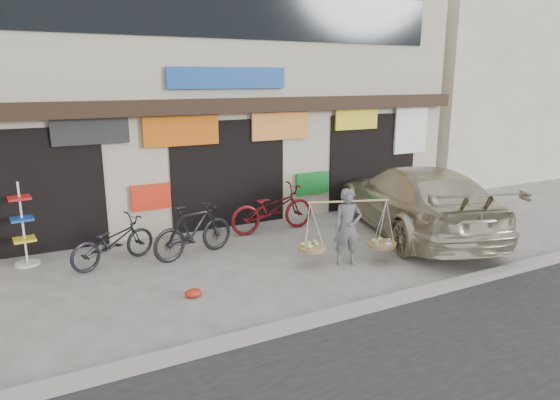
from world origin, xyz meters
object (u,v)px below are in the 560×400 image
display_rack (24,232)px  street_vendor (348,230)px  suv (415,199)px  bike_1 (194,230)px  bike_2 (272,208)px  bike_0 (113,241)px

display_rack → street_vendor: bearing=-27.4°
street_vendor → suv: bearing=40.3°
suv → display_rack: display_rack is taller
bike_1 → suv: suv is taller
street_vendor → bike_2: (-0.32, 2.72, -0.14)m
display_rack → bike_1: bearing=-19.1°
bike_0 → bike_2: (3.88, 0.51, 0.09)m
street_vendor → bike_2: street_vendor is taller
street_vendor → bike_1: (-2.60, 1.89, -0.15)m
bike_0 → bike_2: bearing=-103.6°
bike_0 → display_rack: bearing=42.4°
suv → bike_1: bearing=7.6°
bike_1 → bike_2: 2.43m
bike_0 → street_vendor: bearing=-138.8°
street_vendor → bike_0: 4.75m
street_vendor → bike_2: bearing=116.2°
street_vendor → suv: size_ratio=0.32×
street_vendor → display_rack: bearing=172.0°
street_vendor → display_rack: display_rack is taller
bike_2 → bike_1: bearing=109.7°
suv → bike_0: bearing=7.1°
street_vendor → bike_2: size_ratio=0.89×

